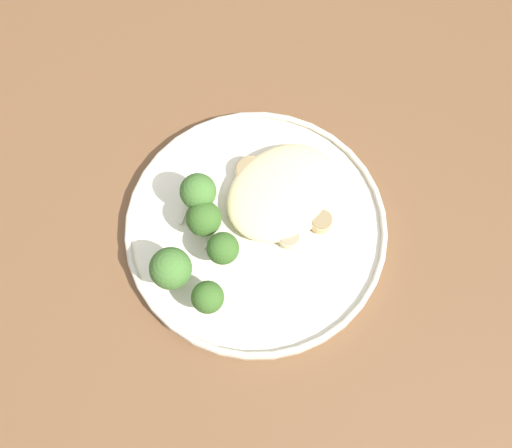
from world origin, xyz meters
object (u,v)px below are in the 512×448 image
(dinner_plate, at_px, (256,228))
(seared_scallop_half_hidden, at_px, (289,237))
(seared_scallop_center_golden, at_px, (266,185))
(broccoli_floret_near_rim, at_px, (206,218))
(broccoli_floret_rear_charred, at_px, (198,192))
(seared_scallop_on_noodles, at_px, (321,221))
(broccoli_floret_small_sprig, at_px, (171,269))
(seared_scallop_tiny_bay, at_px, (277,168))
(seared_scallop_right_edge, at_px, (250,172))
(broccoli_floret_tall_stalk, at_px, (223,249))
(broccoli_floret_left_leaning, at_px, (208,298))
(seared_scallop_rear_pale, at_px, (291,210))

(dinner_plate, height_order, seared_scallop_half_hidden, seared_scallop_half_hidden)
(seared_scallop_center_golden, distance_m, broccoli_floret_near_rim, 0.08)
(seared_scallop_center_golden, bearing_deg, dinner_plate, 35.91)
(seared_scallop_half_hidden, relative_size, broccoli_floret_rear_charred, 0.39)
(seared_scallop_on_noodles, height_order, broccoli_floret_small_sprig, broccoli_floret_small_sprig)
(seared_scallop_half_hidden, height_order, seared_scallop_tiny_bay, seared_scallop_tiny_bay)
(seared_scallop_tiny_bay, bearing_deg, seared_scallop_half_hidden, 57.93)
(seared_scallop_right_edge, height_order, broccoli_floret_rear_charred, broccoli_floret_rear_charred)
(broccoli_floret_near_rim, bearing_deg, broccoli_floret_tall_stalk, 77.16)
(dinner_plate, distance_m, broccoli_floret_left_leaning, 0.10)
(dinner_plate, relative_size, seared_scallop_tiny_bay, 10.36)
(seared_scallop_tiny_bay, bearing_deg, seared_scallop_right_edge, -33.52)
(dinner_plate, xyz_separation_m, seared_scallop_on_noodles, (-0.06, 0.04, 0.01))
(dinner_plate, xyz_separation_m, broccoli_floret_rear_charred, (0.03, -0.06, 0.04))
(seared_scallop_half_hidden, xyz_separation_m, broccoli_floret_near_rim, (0.06, -0.07, 0.02))
(seared_scallop_tiny_bay, bearing_deg, broccoli_floret_left_leaning, 24.35)
(broccoli_floret_left_leaning, bearing_deg, seared_scallop_tiny_bay, -155.65)
(seared_scallop_center_golden, xyz_separation_m, broccoli_floret_near_rim, (0.08, -0.01, 0.02))
(broccoli_floret_left_leaning, height_order, broccoli_floret_near_rim, broccoli_floret_near_rim)
(seared_scallop_tiny_bay, bearing_deg, broccoli_floret_small_sprig, 8.56)
(broccoli_floret_left_leaning, height_order, broccoli_floret_small_sprig, broccoli_floret_small_sprig)
(seared_scallop_on_noodles, relative_size, broccoli_floret_tall_stalk, 0.50)
(broccoli_floret_tall_stalk, distance_m, broccoli_floret_near_rim, 0.04)
(seared_scallop_tiny_bay, bearing_deg, seared_scallop_center_golden, 18.62)
(broccoli_floret_tall_stalk, bearing_deg, broccoli_floret_near_rim, -102.84)
(seared_scallop_tiny_bay, bearing_deg, broccoli_floret_near_rim, 1.35)
(seared_scallop_rear_pale, bearing_deg, broccoli_floret_tall_stalk, -5.39)
(dinner_plate, xyz_separation_m, seared_scallop_tiny_bay, (-0.06, -0.04, 0.01))
(seared_scallop_center_golden, relative_size, broccoli_floret_small_sprig, 0.37)
(seared_scallop_right_edge, relative_size, seared_scallop_half_hidden, 1.42)
(seared_scallop_half_hidden, bearing_deg, dinner_plate, -63.69)
(broccoli_floret_tall_stalk, bearing_deg, seared_scallop_right_edge, -146.21)
(broccoli_floret_left_leaning, distance_m, broccoli_floret_near_rim, 0.09)
(seared_scallop_rear_pale, height_order, broccoli_floret_near_rim, broccoli_floret_near_rim)
(seared_scallop_on_noodles, relative_size, broccoli_floret_small_sprig, 0.40)
(dinner_plate, relative_size, seared_scallop_half_hidden, 12.05)
(dinner_plate, height_order, seared_scallop_tiny_bay, seared_scallop_tiny_bay)
(seared_scallop_rear_pale, relative_size, broccoli_floret_rear_charred, 0.43)
(dinner_plate, relative_size, seared_scallop_rear_pale, 11.12)
(broccoli_floret_left_leaning, bearing_deg, dinner_plate, -159.71)
(broccoli_floret_left_leaning, bearing_deg, seared_scallop_half_hidden, 179.89)
(dinner_plate, xyz_separation_m, broccoli_floret_small_sprig, (0.10, -0.01, 0.04))
(seared_scallop_rear_pale, xyz_separation_m, broccoli_floret_small_sprig, (0.14, -0.02, 0.03))
(broccoli_floret_left_leaning, bearing_deg, seared_scallop_on_noodles, 176.41)
(seared_scallop_right_edge, distance_m, seared_scallop_on_noodles, 0.10)
(seared_scallop_tiny_bay, distance_m, seared_scallop_on_noodles, 0.08)
(dinner_plate, relative_size, seared_scallop_right_edge, 8.48)
(dinner_plate, xyz_separation_m, broccoli_floret_tall_stalk, (0.05, 0.00, 0.03))
(broccoli_floret_tall_stalk, relative_size, broccoli_floret_rear_charred, 0.81)
(dinner_plate, xyz_separation_m, seared_scallop_half_hidden, (-0.02, 0.04, 0.01))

